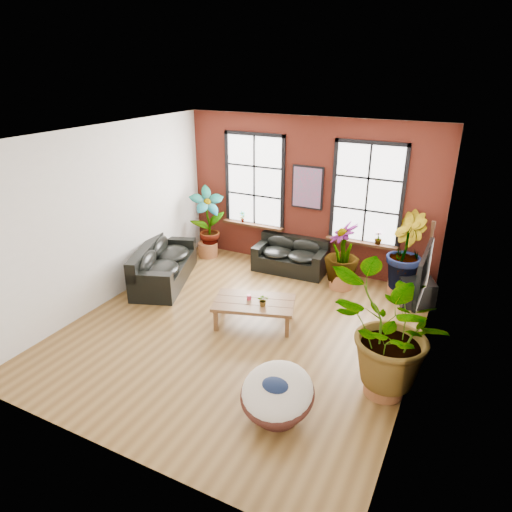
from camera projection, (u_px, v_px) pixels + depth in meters
The scene contains 19 objects.
room at pixel (244, 239), 7.85m from camera, with size 6.04×6.54×3.54m.
sofa_back at pixel (291, 256), 10.72m from camera, with size 1.71×0.89×0.77m.
sofa_left at pixel (162, 265), 10.13m from camera, with size 1.64×2.40×0.87m.
coffee_table at pixel (254, 304), 8.45m from camera, with size 1.66×1.25×0.57m.
papasan_chair at pixel (277, 394), 6.19m from camera, with size 1.04×1.05×0.77m.
poster at pixel (307, 187), 10.27m from camera, with size 0.74×0.06×0.98m.
tv_wall_unit at pixel (424, 272), 7.09m from camera, with size 0.13×1.86×1.20m.
media_box at pixel (416, 293), 9.19m from camera, with size 0.80×0.75×0.54m.
pot_back_left at pixel (208, 249), 11.56m from camera, with size 0.56×0.56×0.36m.
pot_back_right at pixel (399, 285), 9.73m from camera, with size 0.56×0.56×0.34m.
pot_right_wall at pixel (384, 380), 6.74m from camera, with size 0.70×0.70×0.43m.
pot_mid at pixel (341, 280), 9.93m from camera, with size 0.51×0.51×0.37m.
floor_plant_back_left at pixel (208, 220), 11.27m from camera, with size 0.86×0.58×1.63m, color #1E4913.
floor_plant_back_right at pixel (404, 250), 9.44m from camera, with size 0.89×0.72×1.62m, color #1E4913.
floor_plant_right_wall at pixel (390, 333), 6.39m from camera, with size 1.60×1.39×1.78m, color #1E4913.
floor_plant_mid at pixel (342, 253), 9.73m from camera, with size 0.74×0.74×1.33m, color #1E4913.
table_plant at pixel (263, 300), 8.23m from camera, with size 0.21×0.18×0.23m, color #1E4913.
sill_plant_left at pixel (242, 217), 11.27m from camera, with size 0.14×0.10×0.27m, color #1E4913.
sill_plant_right at pixel (378, 238), 9.88m from camera, with size 0.15×0.15×0.27m, color #1E4913.
Camera 1 is at (3.48, -6.32, 4.54)m, focal length 32.00 mm.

